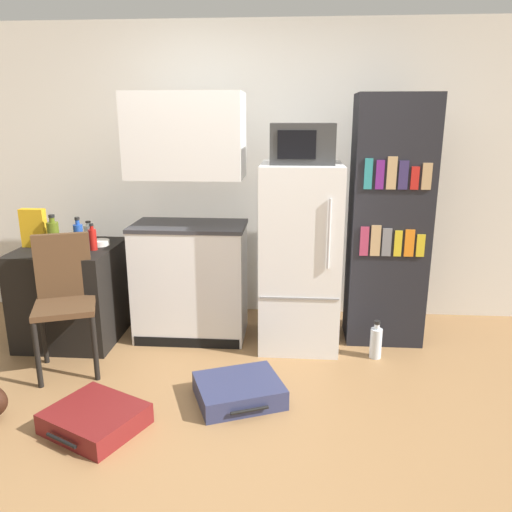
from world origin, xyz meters
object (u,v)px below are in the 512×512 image
object	(u,v)px
chair	(64,291)
suitcase_large_flat	(239,390)
microwave	(302,143)
bottle_olive_oil	(53,235)
bottle_clear_short	(89,232)
water_bottle_front	(376,342)
side_table	(73,293)
suitcase_small_flat	(95,419)
kitchen_hutch	(189,231)
bottle_ketchup_red	(93,239)
bottle_blue_soda	(79,237)
refrigerator	(300,256)
bowl	(100,243)
bookshelf	(389,223)
cereal_box	(34,228)

from	to	relation	value
chair	suitcase_large_flat	bearing A→B (deg)	-36.85
microwave	bottle_olive_oil	xyz separation A→B (m)	(-1.89, -0.12, -0.69)
bottle_clear_short	water_bottle_front	xyz separation A→B (m)	(2.31, -0.41, -0.71)
side_table	suitcase_small_flat	bearing A→B (deg)	-62.26
side_table	kitchen_hutch	distance (m)	1.08
suitcase_small_flat	suitcase_large_flat	bearing A→B (deg)	50.75
bottle_ketchup_red	chair	xyz separation A→B (m)	(-0.07, -0.40, -0.28)
bottle_blue_soda	suitcase_small_flat	bearing A→B (deg)	-65.98
chair	refrigerator	bearing A→B (deg)	-2.59
bottle_clear_short	water_bottle_front	distance (m)	2.45
kitchen_hutch	bowl	distance (m)	0.72
kitchen_hutch	chair	size ratio (longest dim) A/B	2.00
microwave	bookshelf	world-z (taller)	bookshelf
chair	suitcase_large_flat	size ratio (longest dim) A/B	1.49
bottle_olive_oil	bottle_ketchup_red	bearing A→B (deg)	-1.64
bottle_blue_soda	suitcase_large_flat	xyz separation A→B (m)	(1.30, -0.75, -0.81)
side_table	bookshelf	xyz separation A→B (m)	(2.50, 0.18, 0.58)
microwave	bowl	distance (m)	1.77
suitcase_small_flat	water_bottle_front	xyz separation A→B (m)	(1.76, 1.03, 0.06)
bowl	chair	size ratio (longest dim) A/B	0.16
kitchen_hutch	microwave	xyz separation A→B (m)	(0.87, -0.06, 0.68)
kitchen_hutch	bottle_clear_short	distance (m)	0.87
kitchen_hutch	bookshelf	distance (m)	1.56
suitcase_small_flat	bottle_ketchup_red	bearing A→B (deg)	135.48
kitchen_hutch	bookshelf	bearing A→B (deg)	2.19
refrigerator	bottle_olive_oil	world-z (taller)	refrigerator
suitcase_small_flat	kitchen_hutch	bearing A→B (deg)	103.17
bottle_ketchup_red	suitcase_small_flat	distance (m)	1.45
kitchen_hutch	suitcase_small_flat	xyz separation A→B (m)	(-0.31, -1.33, -0.82)
cereal_box	suitcase_large_flat	xyz separation A→B (m)	(1.69, -0.84, -0.85)
side_table	suitcase_large_flat	xyz separation A→B (m)	(1.44, -0.85, -0.32)
suitcase_small_flat	water_bottle_front	size ratio (longest dim) A/B	2.18
bookshelf	suitcase_large_flat	xyz separation A→B (m)	(-1.06, -1.03, -0.90)
refrigerator	bowl	distance (m)	1.59
chair	suitcase_large_flat	world-z (taller)	chair
kitchen_hutch	suitcase_large_flat	bearing A→B (deg)	-63.00
bookshelf	bottle_ketchup_red	distance (m)	2.28
side_table	refrigerator	xyz separation A→B (m)	(1.82, 0.06, 0.33)
side_table	bottle_clear_short	xyz separation A→B (m)	(0.09, 0.22, 0.45)
bottle_blue_soda	suitcase_large_flat	size ratio (longest dim) A/B	0.40
suitcase_large_flat	bottle_olive_oil	bearing A→B (deg)	130.76
bottle_olive_oil	water_bottle_front	size ratio (longest dim) A/B	0.91
kitchen_hutch	bottle_ketchup_red	xyz separation A→B (m)	(-0.71, -0.19, -0.03)
bowl	cereal_box	size ratio (longest dim) A/B	0.51
kitchen_hutch	bottle_blue_soda	size ratio (longest dim) A/B	7.47
microwave	water_bottle_front	xyz separation A→B (m)	(0.58, -0.24, -1.44)
side_table	suitcase_small_flat	distance (m)	1.41
chair	cereal_box	bearing A→B (deg)	111.81
microwave	water_bottle_front	bearing A→B (deg)	-22.75
refrigerator	bottle_ketchup_red	size ratio (longest dim) A/B	6.92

